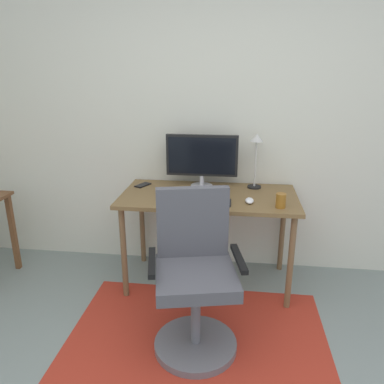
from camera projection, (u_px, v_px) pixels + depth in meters
wall_back at (223, 118)px, 3.09m from camera, size 6.00×0.10×2.60m
area_rug at (197, 337)px, 2.48m from camera, size 1.70×1.16×0.01m
desk at (209, 204)px, 2.91m from camera, size 1.35×0.68×0.76m
monitor at (202, 157)px, 3.00m from camera, size 0.58×0.18×0.43m
keyboard at (201, 202)px, 2.71m from camera, size 0.43×0.13×0.02m
computer_mouse at (249, 201)px, 2.70m from camera, size 0.06×0.10×0.03m
coffee_cup at (281, 201)px, 2.60m from camera, size 0.07×0.07×0.10m
cell_phone at (143, 185)px, 3.10m from camera, size 0.13×0.16×0.01m
desk_lamp at (256, 150)px, 2.95m from camera, size 0.11×0.11×0.44m
office_chair at (195, 284)px, 2.30m from camera, size 0.61×0.56×1.01m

